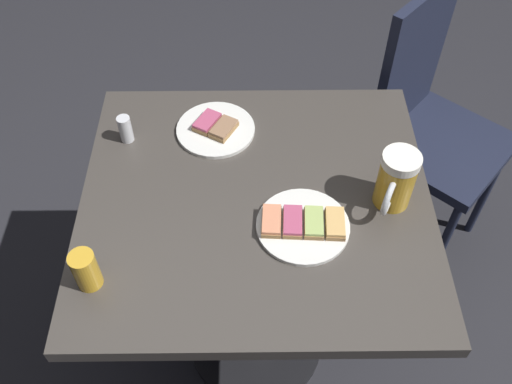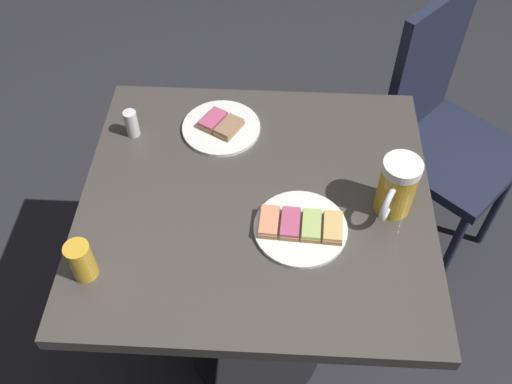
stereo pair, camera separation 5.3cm
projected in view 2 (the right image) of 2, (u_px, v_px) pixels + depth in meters
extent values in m
plane|color=#28282D|center=(256.00, 341.00, 1.93)|extent=(6.00, 6.00, 0.00)
cylinder|color=black|center=(256.00, 340.00, 1.92)|extent=(0.44, 0.44, 0.01)
cylinder|color=black|center=(256.00, 283.00, 1.63)|extent=(0.09, 0.09, 0.74)
cube|color=#423D38|center=(256.00, 202.00, 1.34)|extent=(0.82, 0.76, 0.04)
cylinder|color=white|center=(300.00, 228.00, 1.27)|extent=(0.21, 0.21, 0.01)
cube|color=#9E7547|center=(333.00, 228.00, 1.25)|extent=(0.05, 0.09, 0.01)
cube|color=#E5B266|center=(333.00, 226.00, 1.25)|extent=(0.05, 0.08, 0.01)
cube|color=#9E7547|center=(311.00, 226.00, 1.26)|extent=(0.05, 0.09, 0.01)
cube|color=#ADC66B|center=(312.00, 224.00, 1.25)|extent=(0.05, 0.08, 0.01)
cube|color=#9E7547|center=(290.00, 224.00, 1.26)|extent=(0.05, 0.09, 0.01)
cube|color=#BC4C70|center=(290.00, 222.00, 1.25)|extent=(0.05, 0.08, 0.01)
cube|color=#9E7547|center=(269.00, 223.00, 1.26)|extent=(0.05, 0.09, 0.01)
cube|color=#EA8E66|center=(269.00, 220.00, 1.26)|extent=(0.05, 0.08, 0.01)
cylinder|color=white|center=(221.00, 128.00, 1.47)|extent=(0.20, 0.20, 0.01)
cube|color=#9E7547|center=(213.00, 121.00, 1.47)|extent=(0.08, 0.09, 0.01)
cube|color=#BC4C70|center=(213.00, 118.00, 1.46)|extent=(0.07, 0.09, 0.01)
cube|color=#9E7547|center=(229.00, 128.00, 1.45)|extent=(0.08, 0.09, 0.01)
cube|color=#997051|center=(229.00, 126.00, 1.45)|extent=(0.07, 0.09, 0.01)
cylinder|color=gold|center=(396.00, 189.00, 1.26)|extent=(0.08, 0.08, 0.12)
cylinder|color=white|center=(403.00, 167.00, 1.21)|extent=(0.09, 0.09, 0.02)
torus|color=silver|center=(388.00, 204.00, 1.23)|extent=(0.05, 0.08, 0.08)
cylinder|color=gold|center=(81.00, 261.00, 1.16)|extent=(0.05, 0.05, 0.09)
cylinder|color=silver|center=(132.00, 123.00, 1.44)|extent=(0.03, 0.03, 0.07)
cylinder|color=#1E2338|center=(448.00, 257.00, 1.87)|extent=(0.03, 0.03, 0.47)
cylinder|color=#1E2338|center=(498.00, 203.00, 2.01)|extent=(0.03, 0.03, 0.47)
cylinder|color=#1E2338|center=(370.00, 203.00, 2.01)|extent=(0.03, 0.03, 0.47)
cylinder|color=#1E2338|center=(422.00, 156.00, 2.15)|extent=(0.03, 0.03, 0.47)
cube|color=#1E2338|center=(453.00, 154.00, 1.82)|extent=(0.54, 0.54, 0.04)
cube|color=#1E2338|center=(427.00, 67.00, 1.70)|extent=(0.25, 0.28, 0.47)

